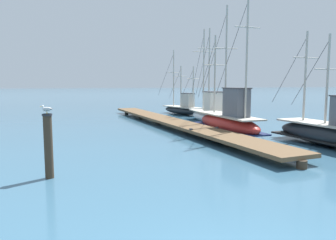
{
  "coord_description": "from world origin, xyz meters",
  "views": [
    {
      "loc": [
        -2.11,
        -3.12,
        2.91
      ],
      "look_at": [
        1.71,
        9.4,
        1.4
      ],
      "focal_mm": 33.84,
      "sensor_mm": 36.0,
      "label": 1
    }
  ],
  "objects": [
    {
      "name": "fishing_boat_0",
      "position": [
        6.66,
        13.46,
        0.8
      ],
      "size": [
        1.83,
        7.46,
        7.53
      ],
      "color": "#AD2823",
      "rests_on": "ground"
    },
    {
      "name": "fishing_boat_2",
      "position": [
        9.44,
        8.6,
        0.67
      ],
      "size": [
        2.42,
        7.06,
        5.52
      ],
      "color": "black",
      "rests_on": "ground"
    },
    {
      "name": "floating_dock",
      "position": [
        4.28,
        17.09,
        0.36
      ],
      "size": [
        4.04,
        23.14,
        0.53
      ],
      "color": "brown",
      "rests_on": "ground"
    },
    {
      "name": "fishing_boat_1",
      "position": [
        7.99,
        25.08,
        0.59
      ],
      "size": [
        3.05,
        7.0,
        6.15
      ],
      "color": "black",
      "rests_on": "ground"
    },
    {
      "name": "perched_seagull",
      "position": [
        -2.83,
        7.06,
        2.15
      ],
      "size": [
        0.38,
        0.19,
        0.26
      ],
      "color": "gold",
      "rests_on": "mooring_piling"
    },
    {
      "name": "mooring_piling",
      "position": [
        -2.84,
        7.07,
        1.04
      ],
      "size": [
        0.3,
        0.3,
        2.0
      ],
      "color": "#3D3023",
      "rests_on": "ground"
    },
    {
      "name": "fishing_boat_3",
      "position": [
        7.95,
        18.79,
        0.7
      ],
      "size": [
        2.5,
        7.88,
        7.19
      ],
      "color": "silver",
      "rests_on": "ground"
    }
  ]
}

